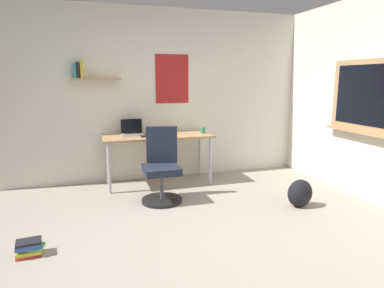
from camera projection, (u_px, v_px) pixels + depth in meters
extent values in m
plane|color=#9E9384|center=(205.00, 248.00, 3.16)|extent=(5.20, 5.20, 0.00)
cube|color=silver|center=(153.00, 95.00, 5.21)|extent=(5.00, 0.10, 2.60)
cube|color=tan|center=(96.00, 79.00, 4.77)|extent=(0.68, 0.20, 0.02)
cube|color=#A51E1E|center=(172.00, 79.00, 5.19)|extent=(0.52, 0.01, 0.74)
cube|color=teal|center=(75.00, 71.00, 4.69)|extent=(0.04, 0.14, 0.20)
cube|color=black|center=(78.00, 70.00, 4.71)|extent=(0.04, 0.14, 0.22)
cube|color=gold|center=(82.00, 70.00, 4.72)|extent=(0.03, 0.14, 0.23)
cube|color=tan|center=(365.00, 95.00, 4.26)|extent=(0.04, 1.10, 0.90)
cube|color=black|center=(364.00, 95.00, 4.26)|extent=(0.01, 0.94, 0.76)
cube|color=tan|center=(359.00, 132.00, 4.34)|extent=(0.12, 1.10, 0.03)
cube|color=tan|center=(158.00, 136.00, 4.95)|extent=(1.59, 0.60, 0.03)
cylinder|color=#B7B7BC|center=(109.00, 168.00, 4.58)|extent=(0.04, 0.04, 0.71)
cylinder|color=#B7B7BC|center=(210.00, 161.00, 5.01)|extent=(0.04, 0.04, 0.71)
cylinder|color=#B7B7BC|center=(107.00, 160.00, 5.04)|extent=(0.04, 0.04, 0.71)
cylinder|color=#B7B7BC|center=(200.00, 154.00, 5.46)|extent=(0.04, 0.04, 0.71)
cylinder|color=black|center=(162.00, 200.00, 4.33)|extent=(0.52, 0.52, 0.04)
cylinder|color=#4C4C51|center=(162.00, 186.00, 4.30)|extent=(0.05, 0.05, 0.34)
cube|color=#1E2333|center=(161.00, 170.00, 4.25)|extent=(0.44, 0.44, 0.09)
cube|color=#1E2333|center=(162.00, 145.00, 4.40)|extent=(0.40, 0.17, 0.48)
cube|color=#ADAFB5|center=(133.00, 135.00, 4.94)|extent=(0.31, 0.21, 0.02)
cube|color=black|center=(131.00, 126.00, 5.01)|extent=(0.31, 0.01, 0.21)
cube|color=black|center=(154.00, 136.00, 4.85)|extent=(0.37, 0.13, 0.02)
ellipsoid|color=#262628|center=(172.00, 134.00, 4.93)|extent=(0.10, 0.06, 0.03)
cylinder|color=#338C4C|center=(203.00, 130.00, 5.12)|extent=(0.08, 0.08, 0.09)
ellipsoid|color=black|center=(300.00, 193.00, 4.13)|extent=(0.32, 0.22, 0.35)
cube|color=#C63833|center=(29.00, 254.00, 3.02)|extent=(0.23, 0.18, 0.03)
cube|color=gold|center=(29.00, 251.00, 3.01)|extent=(0.22, 0.16, 0.03)
cube|color=#3D934C|center=(31.00, 248.00, 3.01)|extent=(0.23, 0.18, 0.02)
cube|color=#3851B2|center=(29.00, 245.00, 3.00)|extent=(0.22, 0.17, 0.04)
cube|color=black|center=(29.00, 242.00, 2.99)|extent=(0.23, 0.17, 0.02)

